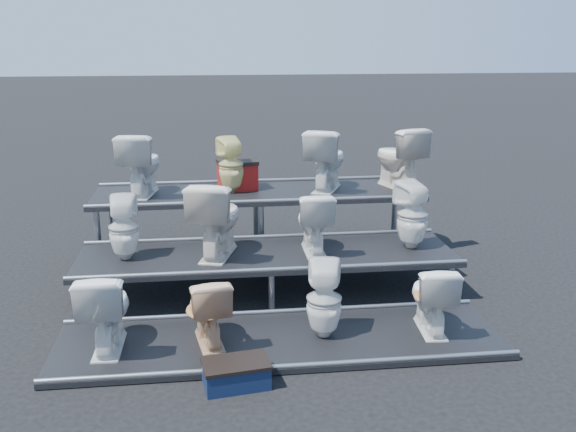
{
  "coord_description": "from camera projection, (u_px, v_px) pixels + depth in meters",
  "views": [
    {
      "loc": [
        -0.6,
        -6.79,
        2.83
      ],
      "look_at": [
        0.25,
        0.1,
        0.85
      ],
      "focal_mm": 40.0,
      "sensor_mm": 36.0,
      "label": 1
    }
  ],
  "objects": [
    {
      "name": "toilet_1",
      "position": [
        208.0,
        309.0,
        5.9
      ],
      "size": [
        0.47,
        0.7,
        0.66
      ],
      "primitive_type": "imported",
      "rotation": [
        0.0,
        0.0,
        3.31
      ],
      "color": "tan",
      "rests_on": "tier_front"
    },
    {
      "name": "toilet_6",
      "position": [
        314.0,
        221.0,
        7.17
      ],
      "size": [
        0.39,
        0.69,
        0.7
      ],
      "primitive_type": "imported",
      "rotation": [
        0.0,
        0.0,
        3.14
      ],
      "color": "silver",
      "rests_on": "tier_mid"
    },
    {
      "name": "toilet_2",
      "position": [
        324.0,
        299.0,
        6.02
      ],
      "size": [
        0.39,
        0.39,
        0.74
      ],
      "primitive_type": "imported",
      "rotation": [
        0.0,
        0.0,
        2.97
      ],
      "color": "silver",
      "rests_on": "tier_front"
    },
    {
      "name": "tier_back",
      "position": [
        258.0,
        223.0,
        8.45
      ],
      "size": [
        4.2,
        1.2,
        0.86
      ],
      "primitive_type": "cube",
      "color": "black",
      "rests_on": "ground"
    },
    {
      "name": "toilet_5",
      "position": [
        217.0,
        218.0,
        7.02
      ],
      "size": [
        0.7,
        0.94,
        0.86
      ],
      "primitive_type": "imported",
      "rotation": [
        0.0,
        0.0,
        2.85
      ],
      "color": "silver",
      "rests_on": "tier_mid"
    },
    {
      "name": "toilet_7",
      "position": [
        413.0,
        215.0,
        7.29
      ],
      "size": [
        0.45,
        0.46,
        0.78
      ],
      "primitive_type": "imported",
      "rotation": [
        0.0,
        0.0,
        3.51
      ],
      "color": "silver",
      "rests_on": "tier_mid"
    },
    {
      "name": "step_stool",
      "position": [
        236.0,
        375.0,
        5.33
      ],
      "size": [
        0.57,
        0.4,
        0.19
      ],
      "primitive_type": "cube",
      "rotation": [
        0.0,
        0.0,
        0.15
      ],
      "color": "#0F1A36",
      "rests_on": "ground"
    },
    {
      "name": "toilet_0",
      "position": [
        106.0,
        309.0,
        5.78
      ],
      "size": [
        0.44,
        0.75,
        0.76
      ],
      "primitive_type": "imported",
      "rotation": [
        0.0,
        0.0,
        3.13
      ],
      "color": "silver",
      "rests_on": "tier_front"
    },
    {
      "name": "toilet_8",
      "position": [
        141.0,
        164.0,
        8.05
      ],
      "size": [
        0.58,
        0.85,
        0.79
      ],
      "primitive_type": "imported",
      "rotation": [
        0.0,
        0.0,
        2.96
      ],
      "color": "silver",
      "rests_on": "tier_back"
    },
    {
      "name": "toilet_11",
      "position": [
        398.0,
        157.0,
        8.44
      ],
      "size": [
        0.68,
        0.9,
        0.81
      ],
      "primitive_type": "imported",
      "rotation": [
        0.0,
        0.0,
        3.46
      ],
      "color": "silver",
      "rests_on": "tier_back"
    },
    {
      "name": "toilet_4",
      "position": [
        124.0,
        228.0,
        6.92
      ],
      "size": [
        0.32,
        0.33,
        0.71
      ],
      "primitive_type": "imported",
      "rotation": [
        0.0,
        0.0,
        3.16
      ],
      "color": "silver",
      "rests_on": "tier_mid"
    },
    {
      "name": "tier_mid",
      "position": [
        268.0,
        272.0,
        7.26
      ],
      "size": [
        4.2,
        1.2,
        0.46
      ],
      "primitive_type": "cube",
      "color": "black",
      "rests_on": "ground"
    },
    {
      "name": "toilet_10",
      "position": [
        326.0,
        159.0,
        8.33
      ],
      "size": [
        0.73,
        0.9,
        0.8
      ],
      "primitive_type": "imported",
      "rotation": [
        0.0,
        0.0,
        2.72
      ],
      "color": "silver",
      "rests_on": "tier_back"
    },
    {
      "name": "toilet_3",
      "position": [
        431.0,
        297.0,
        6.15
      ],
      "size": [
        0.43,
        0.7,
        0.68
      ],
      "primitive_type": "imported",
      "rotation": [
        0.0,
        0.0,
        3.07
      ],
      "color": "silver",
      "rests_on": "tier_front"
    },
    {
      "name": "ground",
      "position": [
        268.0,
        291.0,
        7.33
      ],
      "size": [
        80.0,
        80.0,
        0.0
      ],
      "primitive_type": "plane",
      "color": "black",
      "rests_on": "ground"
    },
    {
      "name": "toilet_9",
      "position": [
        231.0,
        165.0,
        8.19
      ],
      "size": [
        0.41,
        0.41,
        0.71
      ],
      "primitive_type": "imported",
      "rotation": [
        0.0,
        0.0,
        3.45
      ],
      "color": "#DFD687",
      "rests_on": "tier_back"
    },
    {
      "name": "tier_front",
      "position": [
        280.0,
        341.0,
        6.08
      ],
      "size": [
        4.2,
        1.2,
        0.06
      ],
      "primitive_type": "cube",
      "color": "black",
      "rests_on": "ground"
    },
    {
      "name": "red_crate",
      "position": [
        238.0,
        177.0,
        8.41
      ],
      "size": [
        0.53,
        0.46,
        0.33
      ],
      "primitive_type": "cube",
      "rotation": [
        0.0,
        0.0,
        0.21
      ],
      "color": "maroon",
      "rests_on": "tier_back"
    }
  ]
}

